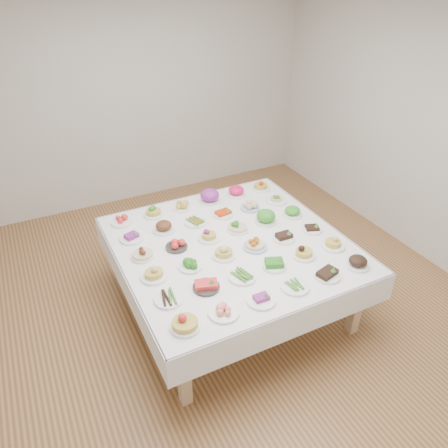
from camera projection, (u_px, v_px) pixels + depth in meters
name	position (u px, v px, depth m)	size (l,w,h in m)	color
room_envelope	(214.00, 127.00, 3.62)	(5.02, 5.02, 2.81)	#A16E43
display_table	(231.00, 249.00, 4.12)	(2.08, 2.08, 0.75)	white
dish_0	(185.00, 321.00, 3.13)	(0.24, 0.23, 0.14)	white
dish_1	(224.00, 310.00, 3.27)	(0.23, 0.23, 0.09)	white
dish_2	(261.00, 298.00, 3.39)	(0.23, 0.23, 0.09)	white
dish_3	(295.00, 286.00, 3.53)	(0.23, 0.23, 0.05)	white
dish_4	(327.00, 273.00, 3.64)	(0.22, 0.22, 0.10)	white
dish_5	(358.00, 261.00, 3.76)	(0.21, 0.21, 0.12)	white
dish_6	(169.00, 298.00, 3.41)	(0.23, 0.23, 0.06)	white
dish_7	(206.00, 284.00, 3.52)	(0.22, 0.22, 0.10)	#2E2B29
dish_8	(242.00, 276.00, 3.64)	(0.23, 0.23, 0.06)	white
dish_9	(274.00, 263.00, 3.76)	(0.20, 0.20, 0.10)	white
dish_10	(304.00, 251.00, 3.88)	(0.20, 0.20, 0.12)	white
dish_11	(333.00, 242.00, 4.01)	(0.22, 0.22, 0.12)	white
dish_12	(154.00, 272.00, 3.63)	(0.22, 0.22, 0.12)	white
dish_13	(190.00, 264.00, 3.75)	(0.20, 0.20, 0.09)	white
dish_14	(224.00, 251.00, 3.88)	(0.21, 0.21, 0.13)	white
dish_15	(255.00, 242.00, 3.99)	(0.22, 0.22, 0.13)	#4C66B2
dish_16	(284.00, 236.00, 4.12)	(0.21, 0.21, 0.10)	white
dish_17	(312.00, 228.00, 4.25)	(0.20, 0.20, 0.09)	white
dish_18	(142.00, 252.00, 3.87)	(0.20, 0.20, 0.12)	white
dish_19	(176.00, 244.00, 4.00)	(0.20, 0.20, 0.09)	#2E2B29
dish_20	(209.00, 235.00, 4.12)	(0.20, 0.20, 0.11)	white
dish_21	(237.00, 225.00, 4.25)	(0.21, 0.21, 0.12)	white
dish_22	(266.00, 217.00, 4.37)	(0.24, 0.24, 0.13)	white
dish_23	(292.00, 211.00, 4.49)	(0.20, 0.20, 0.11)	white
dish_24	(132.00, 237.00, 4.12)	(0.22, 0.22, 0.09)	white
dish_25	(164.00, 226.00, 4.24)	(0.22, 0.22, 0.12)	white
dish_26	(195.00, 221.00, 4.38)	(0.25, 0.23, 0.06)	white
dish_27	(223.00, 212.00, 4.49)	(0.20, 0.20, 0.10)	white
dish_28	(250.00, 205.00, 4.61)	(0.20, 0.20, 0.09)	#4C66B2
dish_29	(276.00, 198.00, 4.74)	(0.23, 0.23, 0.11)	white
dish_30	(122.00, 220.00, 4.37)	(0.21, 0.21, 0.09)	white
dish_31	(153.00, 211.00, 4.49)	(0.20, 0.20, 0.12)	white
dish_32	(182.00, 205.00, 4.61)	(0.21, 0.21, 0.10)	white
dish_33	(210.00, 196.00, 4.73)	(0.21, 0.21, 0.13)	white
dish_34	(236.00, 190.00, 4.86)	(0.23, 0.23, 0.13)	white
dish_35	(261.00, 185.00, 4.98)	(0.21, 0.21, 0.13)	white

